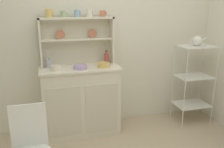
{
  "coord_description": "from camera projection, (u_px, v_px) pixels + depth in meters",
  "views": [
    {
      "loc": [
        -0.74,
        -1.6,
        1.66
      ],
      "look_at": [
        0.01,
        1.12,
        0.85
      ],
      "focal_mm": 39.49,
      "sensor_mm": 36.0,
      "label": 1
    }
  ],
  "objects": [
    {
      "name": "wall_back",
      "position": [
        102.0,
        35.0,
        3.29
      ],
      "size": [
        3.84,
        0.05,
        2.5
      ],
      "primitive_type": "cube",
      "color": "silver",
      "rests_on": "ground"
    },
    {
      "name": "utensil_jar",
      "position": [
        49.0,
        63.0,
        3.03
      ],
      "size": [
        0.08,
        0.08,
        0.23
      ],
      "color": "#B2B7C6",
      "rests_on": "hutch_cabinet"
    },
    {
      "name": "cup_sky_2",
      "position": [
        77.0,
        13.0,
        3.0
      ],
      "size": [
        0.08,
        0.06,
        0.09
      ],
      "color": "#8EB2D1",
      "rests_on": "hutch_shelf_unit"
    },
    {
      "name": "porcelain_teapot",
      "position": [
        197.0,
        41.0,
        3.28
      ],
      "size": [
        0.22,
        0.13,
        0.16
      ],
      "color": "white",
      "rests_on": "bakers_rack"
    },
    {
      "name": "hutch_shelf_unit",
      "position": [
        77.0,
        37.0,
        3.11
      ],
      "size": [
        0.92,
        0.18,
        0.61
      ],
      "color": "beige",
      "rests_on": "hutch_cabinet"
    },
    {
      "name": "hutch_cabinet",
      "position": [
        81.0,
        100.0,
        3.18
      ],
      "size": [
        0.99,
        0.45,
        0.89
      ],
      "color": "silver",
      "rests_on": "ground"
    },
    {
      "name": "bowl_mixing_large",
      "position": [
        56.0,
        68.0,
        2.91
      ],
      "size": [
        0.12,
        0.12,
        0.06
      ],
      "primitive_type": "cylinder",
      "color": "silver",
      "rests_on": "hutch_cabinet"
    },
    {
      "name": "cup_cream_3",
      "position": [
        89.0,
        13.0,
        3.04
      ],
      "size": [
        0.09,
        0.07,
        0.09
      ],
      "color": "silver",
      "rests_on": "hutch_shelf_unit"
    },
    {
      "name": "bakers_rack",
      "position": [
        194.0,
        76.0,
        3.42
      ],
      "size": [
        0.47,
        0.35,
        1.11
      ],
      "color": "silver",
      "rests_on": "ground"
    },
    {
      "name": "cup_sage_1",
      "position": [
        64.0,
        14.0,
        2.96
      ],
      "size": [
        0.09,
        0.07,
        0.08
      ],
      "color": "#9EB78E",
      "rests_on": "hutch_shelf_unit"
    },
    {
      "name": "bowl_cream_small",
      "position": [
        104.0,
        65.0,
        3.06
      ],
      "size": [
        0.15,
        0.15,
        0.06
      ],
      "primitive_type": "cylinder",
      "color": "#DBB760",
      "rests_on": "hutch_cabinet"
    },
    {
      "name": "cup_gold_0",
      "position": [
        49.0,
        13.0,
        2.91
      ],
      "size": [
        0.1,
        0.08,
        0.09
      ],
      "color": "#DBB760",
      "rests_on": "hutch_shelf_unit"
    },
    {
      "name": "bowl_floral_medium",
      "position": [
        80.0,
        67.0,
        2.99
      ],
      "size": [
        0.17,
        0.17,
        0.05
      ],
      "primitive_type": "cylinder",
      "color": "#B79ECC",
      "rests_on": "hutch_cabinet"
    },
    {
      "name": "cup_terracotta_4",
      "position": [
        103.0,
        13.0,
        3.08
      ],
      "size": [
        0.09,
        0.07,
        0.08
      ],
      "color": "#C67556",
      "rests_on": "hutch_shelf_unit"
    },
    {
      "name": "jam_bottle",
      "position": [
        106.0,
        58.0,
        3.21
      ],
      "size": [
        0.06,
        0.06,
        0.18
      ],
      "color": "#B74C47",
      "rests_on": "hutch_cabinet"
    },
    {
      "name": "wire_chair",
      "position": [
        30.0,
        144.0,
        2.07
      ],
      "size": [
        0.36,
        0.36,
        0.85
      ],
      "rotation": [
        0.0,
        0.0,
        0.2
      ],
      "color": "white",
      "rests_on": "ground"
    }
  ]
}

